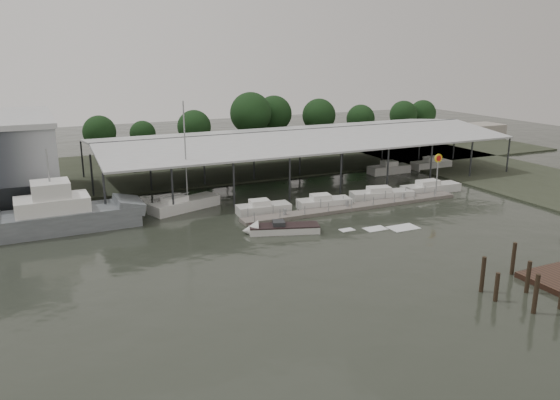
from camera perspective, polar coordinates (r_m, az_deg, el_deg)
name	(u,v)px	position (r m, az deg, el deg)	size (l,w,h in m)	color
ground	(272,256)	(49.10, -0.81, -5.92)	(200.00, 200.00, 0.00)	#272B23
land_strip_far	(163,168)	(87.63, -12.15, 3.33)	(140.00, 30.00, 0.30)	#323729
land_strip_east	(538,182)	(83.96, 25.32, 1.67)	(20.00, 60.00, 0.30)	#323729
covered_boat_shed	(300,135)	(79.23, 2.12, 6.85)	(58.24, 24.00, 6.96)	silver
floating_dock	(354,207)	(64.22, 7.77, -0.72)	(28.00, 2.00, 1.40)	slate
shell_fuel_sign	(438,167)	(70.42, 16.16, 3.36)	(1.10, 0.18, 5.55)	gray
distant_commercial_buildings	(446,132)	(117.35, 16.95, 6.85)	(22.00, 8.00, 4.00)	gray
grey_trawler	(64,215)	(60.03, -21.62, -1.45)	(15.64, 5.06, 8.84)	slate
white_sailboat	(184,204)	(64.08, -10.03, -0.43)	(8.77, 5.25, 12.65)	silver
speedboat_underway	(278,229)	(55.18, -0.23, -3.05)	(18.21, 7.38, 2.00)	silver
moored_cruiser_0	(263,208)	(61.65, -1.79, -0.86)	(6.23, 2.67, 1.70)	silver
moored_cruiser_1	(324,202)	(64.17, 4.59, -0.26)	(6.53, 2.95, 1.70)	silver
moored_cruiser_2	(381,195)	(68.66, 10.55, 0.57)	(8.14, 3.81, 1.70)	silver
moored_cruiser_3	(430,188)	(73.48, 15.42, 1.24)	(8.21, 2.52, 1.70)	silver
mooring_pilings	(519,283)	(44.85, 23.66, -8.00)	(5.37, 6.37, 3.53)	#2D2216
horizon_tree_line	(286,118)	(100.32, 0.62, 8.60)	(69.10, 10.49, 10.92)	black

